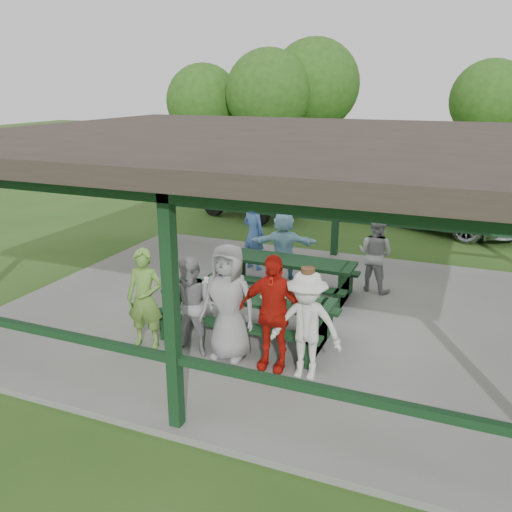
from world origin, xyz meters
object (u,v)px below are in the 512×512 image
at_px(spectator_lblue, 284,246).
at_px(spectator_grey, 375,254).
at_px(picnic_table_far, 285,272).
at_px(contestant_red, 272,312).
at_px(contestant_white_fedora, 306,325).
at_px(picnic_table_near, 248,309).
at_px(contestant_grey_left, 192,307).
at_px(spectator_blue, 254,234).
at_px(farm_trailer, 252,194).
at_px(contestant_green, 145,299).
at_px(pickup_truck, 437,199).
at_px(contestant_grey_mid, 228,302).

distance_m(spectator_lblue, spectator_grey, 1.90).
xyz_separation_m(picnic_table_far, contestant_red, (0.80, -2.82, 0.40)).
bearing_deg(contestant_white_fedora, spectator_grey, 85.03).
height_order(picnic_table_near, spectator_grey, spectator_grey).
relative_size(contestant_grey_left, spectator_blue, 0.97).
xyz_separation_m(spectator_blue, spectator_grey, (2.78, -0.33, -0.04)).
distance_m(spectator_lblue, farm_trailer, 6.47).
bearing_deg(spectator_grey, contestant_green, 70.41).
height_order(spectator_lblue, pickup_truck, spectator_lblue).
relative_size(spectator_lblue, farm_trailer, 0.37).
distance_m(contestant_red, farm_trailer, 10.17).
height_order(contestant_red, spectator_blue, contestant_red).
bearing_deg(farm_trailer, contestant_white_fedora, -44.20).
distance_m(picnic_table_near, picnic_table_far, 2.00).
height_order(contestant_green, farm_trailer, contestant_green).
bearing_deg(spectator_blue, spectator_grey, -168.55).
bearing_deg(spectator_grey, contestant_white_fedora, 103.25).
bearing_deg(spectator_grey, pickup_truck, -78.81).
distance_m(pickup_truck, farm_trailer, 5.75).
height_order(picnic_table_far, contestant_grey_mid, contestant_grey_mid).
xyz_separation_m(picnic_table_far, contestant_grey_left, (-0.48, -2.90, 0.30)).
bearing_deg(contestant_grey_left, contestant_white_fedora, 0.65).
xyz_separation_m(spectator_lblue, spectator_grey, (1.89, 0.17, -0.01)).
bearing_deg(picnic_table_near, contestant_white_fedora, -34.80).
bearing_deg(contestant_grey_mid, contestant_white_fedora, -4.03).
bearing_deg(contestant_green, spectator_blue, 79.12).
height_order(spectator_grey, pickup_truck, spectator_grey).
bearing_deg(contestant_grey_left, spectator_grey, 62.15).
bearing_deg(pickup_truck, contestant_grey_mid, -166.15).
distance_m(contestant_green, contestant_white_fedora, 2.63).
relative_size(picnic_table_near, contestant_white_fedora, 1.72).
bearing_deg(contestant_white_fedora, contestant_grey_left, 179.03).
bearing_deg(spectator_grey, contestant_red, 95.13).
height_order(contestant_green, contestant_grey_left, contestant_green).
bearing_deg(contestant_green, spectator_lblue, 65.51).
height_order(contestant_grey_mid, contestant_white_fedora, contestant_grey_mid).
bearing_deg(contestant_grey_left, spectator_blue, 100.23).
bearing_deg(picnic_table_near, spectator_lblue, 97.56).
relative_size(contestant_green, contestant_grey_left, 1.04).
bearing_deg(picnic_table_near, contestant_grey_mid, -88.23).
bearing_deg(contestant_grey_left, contestant_green, -176.71).
relative_size(contestant_grey_left, pickup_truck, 0.27).
relative_size(picnic_table_near, contestant_grey_mid, 1.57).
distance_m(picnic_table_far, spectator_grey, 1.86).
relative_size(contestant_grey_mid, pickup_truck, 0.31).
height_order(contestant_green, contestant_grey_mid, contestant_grey_mid).
bearing_deg(pickup_truck, picnic_table_near, -167.24).
relative_size(contestant_green, contestant_grey_mid, 0.90).
bearing_deg(contestant_green, picnic_table_far, 56.63).
relative_size(contestant_green, spectator_blue, 1.01).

